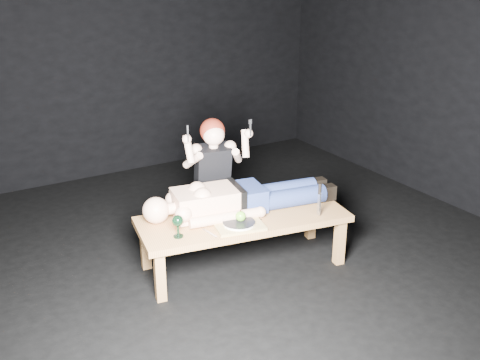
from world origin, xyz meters
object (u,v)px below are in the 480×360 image
Objects in this scene: kneeling_woman at (211,178)px; carving_knife at (319,200)px; table at (243,241)px; goblet at (178,226)px; serving_tray at (239,226)px; lying_man at (243,194)px.

carving_knife is at bearing -45.78° from kneeling_woman.
goblet is (-0.60, -0.06, 0.31)m from table.
serving_tray is 1.32× the size of carving_knife.
lying_man reaches higher than table.
kneeling_woman is (0.01, 0.57, 0.37)m from table.
lying_man is 0.70m from goblet.
table is 9.60× the size of goblet.
lying_man is at bearing 68.28° from table.
goblet is 0.62× the size of carving_knife.
goblet is (-0.48, 0.09, 0.08)m from serving_tray.
serving_tray is at bearing -121.31° from table.
kneeling_woman is 1.01m from carving_knife.
kneeling_woman is at bearing 98.89° from table.
table is at bearing -77.59° from kneeling_woman.
goblet is (-0.61, -0.62, -0.06)m from kneeling_woman.
kneeling_woman is 3.19× the size of serving_tray.
table is 1.42× the size of kneeling_woman.
kneeling_woman is 4.21× the size of carving_knife.
kneeling_woman is 0.73m from serving_tray.
kneeling_woman is (-0.07, 0.44, 0.01)m from lying_man.
carving_knife is (0.45, -0.43, 0.01)m from lying_man.
lying_man is at bearing 146.66° from carving_knife.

